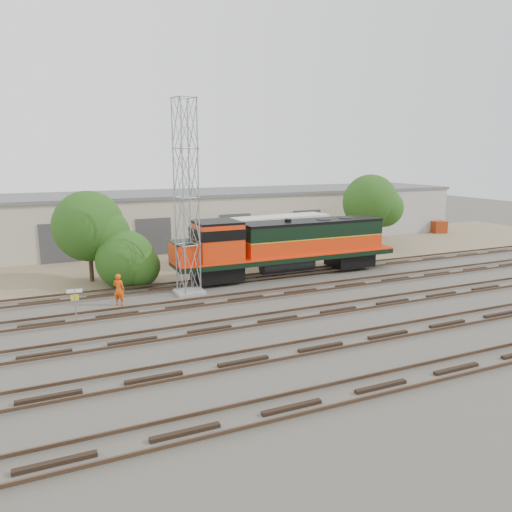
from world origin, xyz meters
name	(u,v)px	position (x,y,z in m)	size (l,w,h in m)	color
ground	(312,298)	(0.00, 0.00, 0.00)	(140.00, 140.00, 0.00)	#47423A
dirt_strip	(227,256)	(0.00, 15.00, 0.01)	(80.00, 16.00, 0.02)	#726047
tracks	(338,310)	(0.00, -3.00, 0.08)	(80.00, 20.40, 0.28)	black
warehouse	(200,217)	(0.04, 22.98, 2.65)	(58.40, 10.40, 5.30)	#B8B299
locomotive	(284,245)	(1.08, 6.00, 2.42)	(17.59, 3.09, 4.23)	black
signal_tower	(187,201)	(-6.84, 4.46, 6.11)	(1.85, 1.85, 12.52)	gray
sign_post	(75,299)	(-14.25, 0.99, 1.40)	(0.82, 0.13, 2.01)	gray
worker	(119,289)	(-11.52, 3.61, 0.98)	(0.72, 0.47, 1.97)	#E84E0C
semi_trailer	(266,233)	(2.35, 11.73, 2.39)	(12.51, 3.59, 3.80)	silver
dumpster_blue	(340,232)	(14.41, 18.41, 0.75)	(1.60, 1.50, 1.50)	navy
dumpster_red	(439,227)	(27.43, 17.22, 0.70)	(1.50, 1.40, 1.40)	maroon
tree_west	(93,228)	(-12.10, 10.13, 3.93)	(5.28, 5.03, 6.57)	#382619
tree_mid	(129,261)	(-10.04, 8.13, 1.72)	(4.35, 4.14, 4.14)	#382619
tree_east	(374,204)	(14.35, 12.68, 4.38)	(5.58, 5.31, 7.18)	#382619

